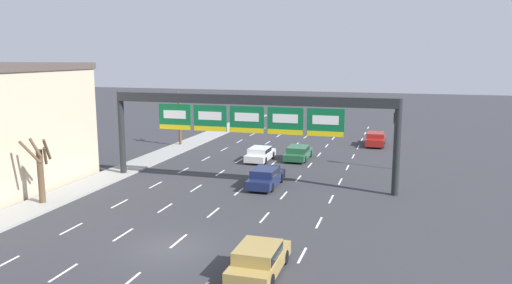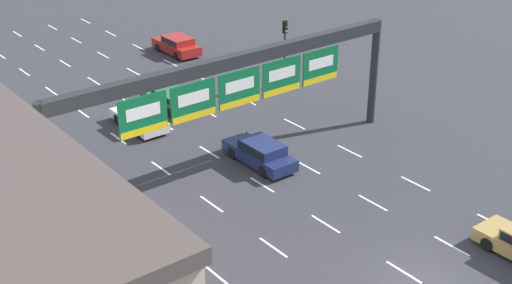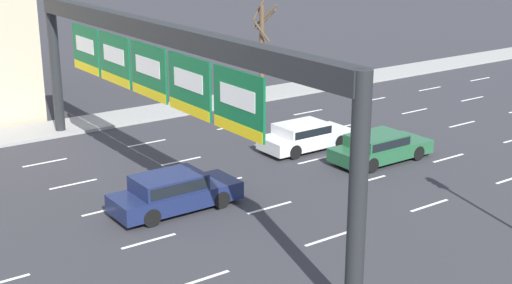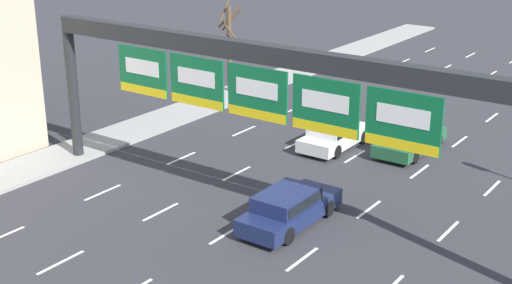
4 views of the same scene
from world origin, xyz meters
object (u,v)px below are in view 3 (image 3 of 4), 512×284
Objects in this scene: car_white at (305,135)px; tree_bare_closest at (262,42)px; car_navy at (173,191)px; car_green at (380,146)px; sign_gantry at (155,56)px.

car_white is 0.78× the size of tree_bare_closest.
tree_bare_closest reaches higher than car_navy.
tree_bare_closest is at bearing 165.52° from car_green.
tree_bare_closest is (-13.69, 3.53, 2.49)m from car_green.
car_white reaches higher than car_green.
sign_gantry is 4.91× the size of car_white.
sign_gantry is 11.14m from car_green.
car_green is (1.80, 9.89, -4.79)m from sign_gantry.
sign_gantry is at bearing -80.07° from car_white.
tree_bare_closest is at bearing 131.51° from sign_gantry.
car_navy is at bearing -91.97° from car_green.
tree_bare_closest is at bearing 134.25° from car_navy.
sign_gantry reaches higher than car_white.
car_green is at bearing -14.48° from tree_bare_closest.
car_navy is 0.84× the size of tree_bare_closest.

